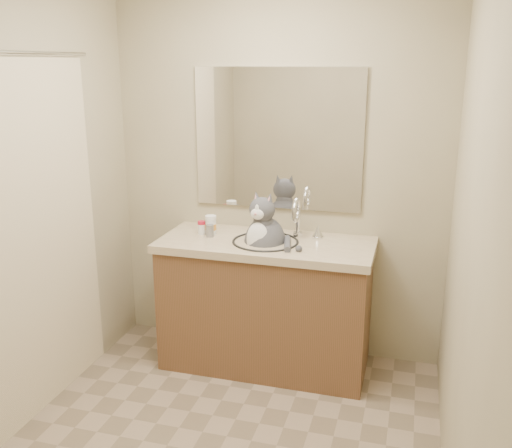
{
  "coord_description": "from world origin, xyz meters",
  "views": [
    {
      "loc": [
        0.87,
        -2.32,
        1.92
      ],
      "look_at": [
        0.02,
        0.65,
        1.05
      ],
      "focal_mm": 40.0,
      "sensor_mm": 36.0,
      "label": 1
    }
  ],
  "objects_px": {
    "grey_canister": "(210,231)",
    "pill_bottle_redcap": "(202,228)",
    "cat": "(264,240)",
    "pill_bottle_orange": "(211,225)"
  },
  "relations": [
    {
      "from": "cat",
      "to": "grey_canister",
      "type": "distance_m",
      "value": 0.36
    },
    {
      "from": "grey_canister",
      "to": "cat",
      "type": "bearing_deg",
      "value": -0.76
    },
    {
      "from": "cat",
      "to": "pill_bottle_redcap",
      "type": "bearing_deg",
      "value": -173.04
    },
    {
      "from": "cat",
      "to": "pill_bottle_redcap",
      "type": "height_order",
      "value": "cat"
    },
    {
      "from": "pill_bottle_orange",
      "to": "grey_canister",
      "type": "distance_m",
      "value": 0.06
    },
    {
      "from": "grey_canister",
      "to": "pill_bottle_redcap",
      "type": "bearing_deg",
      "value": 151.96
    },
    {
      "from": "pill_bottle_orange",
      "to": "pill_bottle_redcap",
      "type": "bearing_deg",
      "value": -163.45
    },
    {
      "from": "cat",
      "to": "grey_canister",
      "type": "relative_size",
      "value": 6.6
    },
    {
      "from": "cat",
      "to": "pill_bottle_redcap",
      "type": "relative_size",
      "value": 6.05
    },
    {
      "from": "pill_bottle_redcap",
      "to": "pill_bottle_orange",
      "type": "height_order",
      "value": "pill_bottle_orange"
    }
  ]
}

